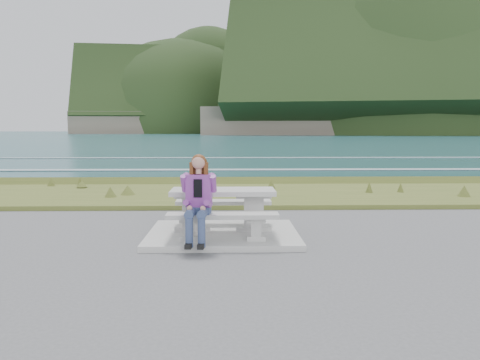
% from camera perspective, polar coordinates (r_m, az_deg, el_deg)
% --- Properties ---
extents(concrete_slab, '(2.60, 2.10, 0.10)m').
position_cam_1_polar(concrete_slab, '(8.29, -2.07, -6.64)').
color(concrete_slab, '#A4A39F').
rests_on(concrete_slab, ground).
extents(picnic_table, '(1.80, 0.75, 0.75)m').
position_cam_1_polar(picnic_table, '(8.17, -2.09, -2.30)').
color(picnic_table, '#A4A39F').
rests_on(picnic_table, concrete_slab).
extents(bench_landward, '(1.80, 0.35, 0.45)m').
position_cam_1_polar(bench_landward, '(7.52, -2.15, -4.85)').
color(bench_landward, '#A4A39F').
rests_on(bench_landward, concrete_slab).
extents(bench_seaward, '(1.80, 0.35, 0.45)m').
position_cam_1_polar(bench_seaward, '(8.90, -2.02, -3.12)').
color(bench_seaward, '#A4A39F').
rests_on(bench_seaward, concrete_slab).
extents(grass_verge, '(160.00, 4.50, 0.22)m').
position_cam_1_polar(grass_verge, '(13.21, -1.79, -2.03)').
color(grass_verge, '#455821').
rests_on(grass_verge, ground).
extents(shore_drop, '(160.00, 0.80, 2.20)m').
position_cam_1_polar(shore_drop, '(16.09, -1.71, -0.55)').
color(shore_drop, brown).
rests_on(shore_drop, ground).
extents(ocean, '(1600.00, 1600.00, 0.09)m').
position_cam_1_polar(ocean, '(33.37, -1.51, -0.05)').
color(ocean, '#1E4E56').
rests_on(ocean, ground).
extents(headland_range, '(729.83, 363.95, 233.58)m').
position_cam_1_polar(headland_range, '(448.55, 23.91, 6.70)').
color(headland_range, brown).
rests_on(headland_range, ground).
extents(seated_woman, '(0.44, 0.72, 1.40)m').
position_cam_1_polar(seated_woman, '(7.37, -5.17, -3.78)').
color(seated_woman, navy).
rests_on(seated_woman, concrete_slab).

